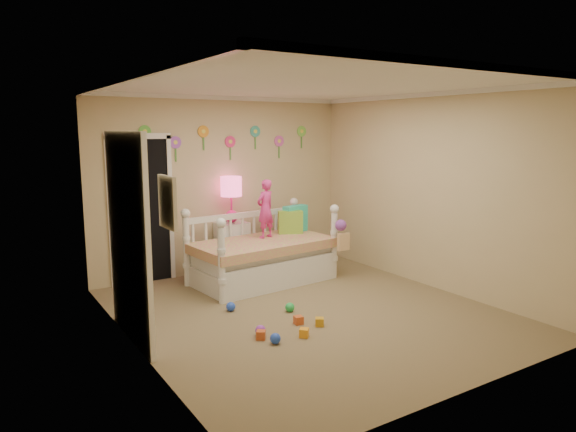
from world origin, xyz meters
TOP-DOWN VIEW (x-y plane):
  - floor at (0.00, 0.00)m, footprint 4.00×4.50m
  - ceiling at (0.00, 0.00)m, footprint 4.00×4.50m
  - back_wall at (0.00, 2.25)m, footprint 4.00×0.01m
  - left_wall at (-2.00, 0.00)m, footprint 0.01×4.50m
  - right_wall at (2.00, 0.00)m, footprint 0.01×4.50m
  - crown_molding at (0.00, 0.00)m, footprint 4.00×4.50m
  - daybed at (0.17, 1.38)m, footprint 2.06×1.24m
  - pillow_turquoise at (0.89, 1.64)m, footprint 0.42×0.22m
  - pillow_lime at (0.76, 1.57)m, footprint 0.38×0.26m
  - child at (0.29, 1.50)m, footprint 0.35×0.29m
  - nightstand at (0.04, 2.07)m, footprint 0.46×0.36m
  - table_lamp at (0.04, 2.07)m, footprint 0.31×0.31m
  - closet_doorway at (-1.25, 2.23)m, footprint 0.90×0.04m
  - flower_decals at (-0.09, 2.24)m, footprint 3.40×0.02m
  - mirror_closet at (-1.96, 0.30)m, footprint 0.07×1.30m
  - wall_picture at (-1.97, -0.90)m, footprint 0.05×0.34m
  - hanging_bag at (1.11, 0.80)m, footprint 0.20×0.16m
  - toy_scatter at (-0.50, -0.13)m, footprint 0.90×1.36m

SIDE VIEW (x-z plane):
  - floor at x=0.00m, z-range -0.01..0.01m
  - toy_scatter at x=-0.50m, z-range 0.00..0.11m
  - nightstand at x=0.04m, z-range 0.00..0.75m
  - daybed at x=0.17m, z-range 0.00..1.07m
  - hanging_bag at x=1.11m, z-range 0.47..0.83m
  - pillow_lime at x=0.76m, z-range 0.59..0.93m
  - pillow_turquoise at x=0.89m, z-range 0.59..0.99m
  - child at x=0.29m, z-range 0.59..1.43m
  - closet_doorway at x=-1.25m, z-range 0.00..2.07m
  - mirror_closet at x=-1.96m, z-range 0.00..2.10m
  - table_lamp at x=0.04m, z-range 0.86..1.55m
  - back_wall at x=0.00m, z-range 0.00..2.60m
  - left_wall at x=-2.00m, z-range 0.00..2.60m
  - right_wall at x=2.00m, z-range 0.00..2.60m
  - wall_picture at x=-1.97m, z-range 1.34..1.76m
  - flower_decals at x=-0.09m, z-range 1.69..2.19m
  - crown_molding at x=0.00m, z-range 2.54..2.60m
  - ceiling at x=0.00m, z-range 2.60..2.60m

